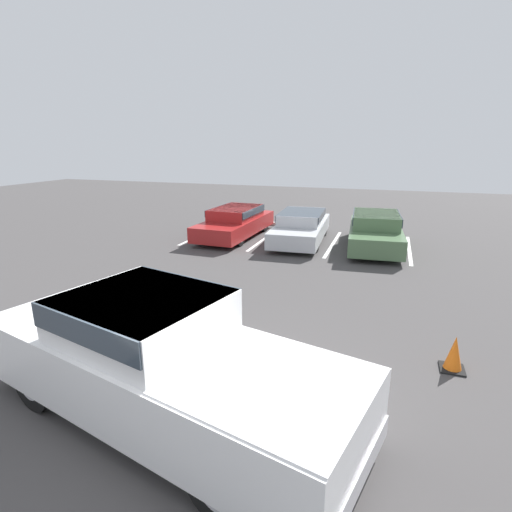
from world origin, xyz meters
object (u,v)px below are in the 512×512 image
at_px(parked_sedan_a, 236,221).
at_px(parked_sedan_c, 375,230).
at_px(pickup_truck, 162,361).
at_px(traffic_cone, 454,354).
at_px(parked_sedan_b, 301,226).
at_px(wheel_stop_curb, 275,224).

relative_size(parked_sedan_a, parked_sedan_c, 1.03).
height_order(pickup_truck, traffic_cone, pickup_truck).
xyz_separation_m(parked_sedan_a, traffic_cone, (7.04, -8.02, -0.35)).
height_order(parked_sedan_b, parked_sedan_c, parked_sedan_c).
bearing_deg(wheel_stop_curb, traffic_cone, -60.13).
distance_m(parked_sedan_a, parked_sedan_b, 2.67).
distance_m(parked_sedan_b, wheel_stop_curb, 3.24).
bearing_deg(traffic_cone, parked_sedan_b, 118.37).
distance_m(pickup_truck, parked_sedan_a, 11.05).
height_order(parked_sedan_c, traffic_cone, parked_sedan_c).
bearing_deg(pickup_truck, parked_sedan_a, 120.26).
distance_m(parked_sedan_a, traffic_cone, 10.68).
relative_size(pickup_truck, traffic_cone, 9.67).
bearing_deg(parked_sedan_c, wheel_stop_curb, -126.05).
distance_m(traffic_cone, wheel_stop_curb, 12.38).
xyz_separation_m(parked_sedan_b, traffic_cone, (4.37, -8.09, -0.33)).
relative_size(parked_sedan_a, parked_sedan_b, 1.00).
relative_size(parked_sedan_c, traffic_cone, 7.58).
distance_m(pickup_truck, parked_sedan_c, 10.74).
bearing_deg(parked_sedan_c, pickup_truck, -16.37).
bearing_deg(parked_sedan_a, wheel_stop_curb, 164.18).
bearing_deg(wheel_stop_curb, parked_sedan_b, -55.83).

